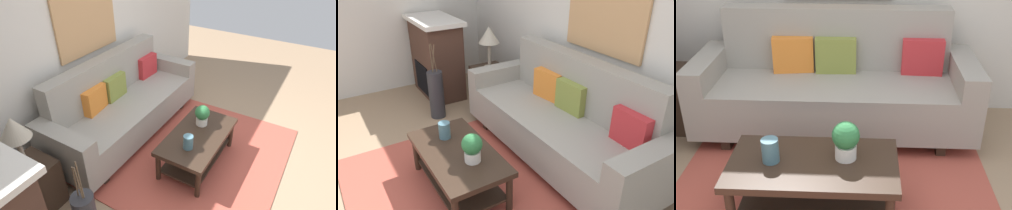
% 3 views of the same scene
% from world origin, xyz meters
% --- Properties ---
extents(ground_plane, '(9.71, 9.71, 0.00)m').
position_xyz_m(ground_plane, '(0.00, 0.00, 0.00)').
color(ground_plane, '#9E7F60').
extents(wall_back, '(5.71, 0.10, 2.70)m').
position_xyz_m(wall_back, '(0.00, 2.08, 1.35)').
color(wall_back, silver).
rests_on(wall_back, ground_plane).
extents(area_rug, '(2.38, 2.19, 0.01)m').
position_xyz_m(area_rug, '(0.00, 0.50, 0.01)').
color(area_rug, '#B24C3D').
rests_on(area_rug, ground_plane).
extents(couch, '(2.42, 0.84, 1.08)m').
position_xyz_m(couch, '(-0.04, 1.55, 0.43)').
color(couch, gray).
rests_on(couch, ground_plane).
extents(throw_pillow_orange, '(0.37, 0.17, 0.32)m').
position_xyz_m(throw_pillow_orange, '(-0.42, 1.67, 0.68)').
color(throw_pillow_orange, orange).
rests_on(throw_pillow_orange, couch).
extents(throw_pillow_olive, '(0.36, 0.13, 0.32)m').
position_xyz_m(throw_pillow_olive, '(-0.04, 1.67, 0.68)').
color(throw_pillow_olive, olive).
rests_on(throw_pillow_olive, couch).
extents(throw_pillow_crimson, '(0.36, 0.13, 0.32)m').
position_xyz_m(throw_pillow_crimson, '(0.73, 1.67, 0.68)').
color(throw_pillow_crimson, red).
rests_on(throw_pillow_crimson, couch).
extents(coffee_table, '(1.10, 0.60, 0.43)m').
position_xyz_m(coffee_table, '(-0.10, 0.39, 0.31)').
color(coffee_table, '#332319').
rests_on(coffee_table, ground_plane).
extents(tabletop_vase, '(0.11, 0.11, 0.16)m').
position_xyz_m(tabletop_vase, '(-0.37, 0.39, 0.51)').
color(tabletop_vase, slate).
rests_on(tabletop_vase, coffee_table).
extents(potted_plant_tabletop, '(0.18, 0.18, 0.26)m').
position_xyz_m(potted_plant_tabletop, '(0.11, 0.45, 0.57)').
color(potted_plant_tabletop, white).
rests_on(potted_plant_tabletop, coffee_table).
extents(side_table, '(0.44, 0.44, 0.56)m').
position_xyz_m(side_table, '(-1.54, 1.54, 0.28)').
color(side_table, '#332319').
rests_on(side_table, ground_plane).
extents(table_lamp, '(0.28, 0.28, 0.57)m').
position_xyz_m(table_lamp, '(-1.54, 1.54, 0.99)').
color(table_lamp, gray).
rests_on(table_lamp, side_table).
extents(floor_vase_branch_a, '(0.03, 0.05, 0.36)m').
position_xyz_m(floor_vase_branch_a, '(-1.57, 0.75, 0.82)').
color(floor_vase_branch_a, brown).
rests_on(floor_vase_branch_a, floor_vase).
extents(floor_vase_branch_b, '(0.03, 0.05, 0.36)m').
position_xyz_m(floor_vase_branch_b, '(-1.60, 0.77, 0.82)').
color(floor_vase_branch_b, brown).
rests_on(floor_vase_branch_b, floor_vase).
extents(floor_vase_branch_c, '(0.03, 0.01, 0.36)m').
position_xyz_m(floor_vase_branch_c, '(-1.60, 0.73, 0.82)').
color(floor_vase_branch_c, brown).
rests_on(floor_vase_branch_c, floor_vase).
extents(framed_painting, '(0.99, 0.03, 0.97)m').
position_xyz_m(framed_painting, '(-0.04, 2.01, 1.59)').
color(framed_painting, tan).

